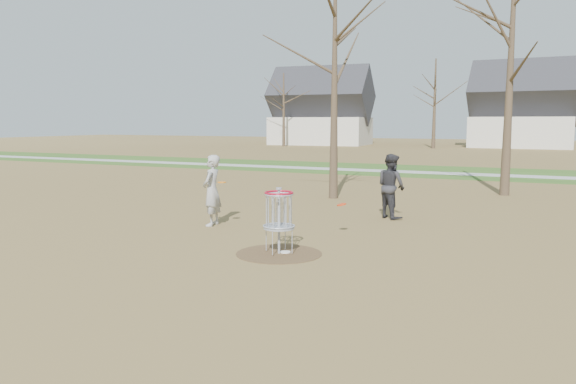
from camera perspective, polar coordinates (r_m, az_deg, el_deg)
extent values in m
plane|color=brown|center=(11.75, -0.92, -6.29)|extent=(160.00, 160.00, 0.00)
cube|color=#2D5119|center=(31.78, 16.02, 1.97)|extent=(160.00, 8.00, 0.01)
cube|color=#9E9E99|center=(30.79, 15.72, 1.84)|extent=(160.00, 1.50, 0.01)
cylinder|color=#47331E|center=(11.75, -0.92, -6.27)|extent=(1.80, 1.80, 0.01)
imported|color=#A4A4A4|center=(14.88, -7.74, 0.16)|extent=(0.57, 0.75, 1.87)
imported|color=#2C2B30|center=(16.16, 10.43, 0.60)|extent=(1.13, 1.09, 1.84)
cylinder|color=white|center=(11.82, -0.28, -6.12)|extent=(0.22, 0.22, 0.02)
cylinder|color=red|center=(13.44, 5.47, -1.27)|extent=(0.22, 0.22, 0.08)
cylinder|color=orange|center=(14.53, -6.74, 1.00)|extent=(0.22, 0.22, 0.02)
cylinder|color=#9EA3AD|center=(11.61, -0.93, -3.05)|extent=(0.05, 0.05, 1.35)
cylinder|color=#9EA3AD|center=(11.64, -0.92, -3.66)|extent=(0.64, 0.64, 0.04)
torus|color=#9EA3AD|center=(11.52, -0.93, -0.24)|extent=(0.60, 0.60, 0.04)
torus|color=#AF0B23|center=(11.52, -0.93, -0.06)|extent=(0.60, 0.60, 0.04)
cone|color=#382B1E|center=(20.06, 4.73, 10.05)|extent=(0.32, 0.32, 7.50)
cone|color=#382B1E|center=(22.36, 21.61, 10.57)|extent=(0.36, 0.36, 8.50)
cone|color=#382B1E|center=(62.43, -0.44, 8.35)|extent=(0.36, 0.36, 8.00)
cone|color=#382B1E|center=(59.32, 14.67, 8.66)|extent=(0.40, 0.40, 9.00)
cube|color=silver|center=(67.11, 3.34, 6.20)|extent=(11.46, 7.75, 3.20)
pyramid|color=#2D2D33|center=(67.14, 3.37, 9.09)|extent=(12.01, 7.79, 3.55)
cube|color=silver|center=(64.34, 22.64, 5.62)|extent=(10.24, 7.34, 3.20)
pyramid|color=#2D2D33|center=(64.37, 22.78, 8.63)|extent=(10.74, 7.36, 3.55)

